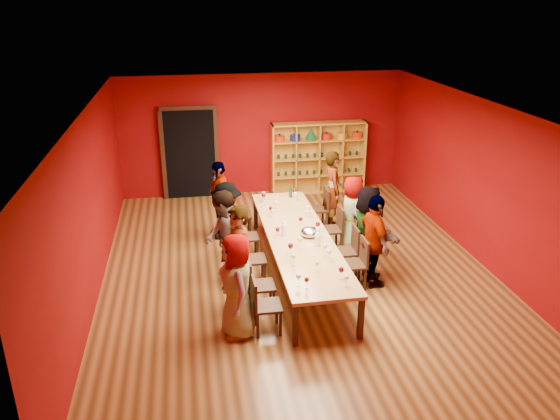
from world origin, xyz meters
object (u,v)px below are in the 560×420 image
Objects in this scene: person_right_1 at (374,242)px; wine_bottle at (291,193)px; person_left_4 at (220,199)px; person_right_3 at (352,213)px; chair_person_right_4 at (321,206)px; person_left_0 at (237,286)px; chair_person_left_4 at (237,212)px; person_right_2 at (368,230)px; shelving_unit at (318,154)px; person_left_2 at (224,239)px; chair_person_left_2 at (249,256)px; chair_person_right_1 at (358,261)px; chair_person_left_1 at (256,282)px; chair_person_right_2 at (349,248)px; person_left_1 at (238,261)px; chair_person_left_0 at (262,303)px; person_left_3 at (227,222)px; chair_person_right_3 at (335,226)px; chair_person_left_3 at (243,234)px; person_right_4 at (333,190)px; spittoon_bowl at (310,232)px.

person_right_1 reaches higher than wine_bottle.
person_left_4 is 1.08× the size of person_right_3.
person_left_4 reaches higher than chair_person_right_4.
person_left_0 is 1.82× the size of chair_person_left_4.
chair_person_left_4 is 2.99m from person_right_2.
shelving_unit reaches higher than person_left_2.
chair_person_left_2 is 0.57m from person_left_2.
wine_bottle is (-0.67, 2.61, 0.36)m from chair_person_right_1.
chair_person_left_2 is 0.59× the size of person_right_3.
wine_bottle is at bearing 42.56° from person_right_3.
chair_person_left_1 is at bearing 96.27° from person_right_1.
person_right_1 reaches higher than chair_person_right_2.
person_left_1 reaches higher than chair_person_left_4.
chair_person_left_0 is at bearing -90.00° from chair_person_left_4.
chair_person_left_0 is 1.66m from person_left_2.
person_left_3 is at bearing 52.86° from person_right_1.
chair_person_right_3 is at bearing -58.67° from wine_bottle.
chair_person_left_0 and chair_person_right_4 have the same top height.
person_left_0 is 1.82× the size of chair_person_left_3.
person_right_4 reaches higher than person_left_0.
person_right_1 is at bearing -92.47° from shelving_unit.
chair_person_right_3 is 1.21m from spittoon_bowl.
chair_person_right_3 is at bearing 132.05° from person_left_0.
chair_person_right_1 is (2.12, -1.44, -0.28)m from person_left_3.
chair_person_right_1 is 2.67× the size of spittoon_bowl.
person_left_1 reaches higher than chair_person_right_2.
chair_person_right_1 is (2.10, 0.46, -0.41)m from person_left_1.
person_left_1 reaches higher than chair_person_right_3.
chair_person_left_3 and chair_person_right_4 have the same top height.
chair_person_left_2 is 2.14m from person_left_4.
wine_bottle is (1.44, 1.17, 0.08)m from person_left_3.
person_left_3 is at bearing 120.02° from person_right_4.
chair_person_left_1 and chair_person_left_2 have the same top height.
chair_person_left_0 is at bearing 9.46° from person_left_1.
chair_person_right_2 is (1.82, -0.93, 0.00)m from chair_person_left_3.
chair_person_right_2 is 0.54× the size of person_right_2.
chair_person_left_4 is (0.00, 1.13, 0.00)m from chair_person_left_3.
chair_person_left_2 is 1.00× the size of chair_person_left_4.
person_left_3 is 2.33m from chair_person_right_2.
wine_bottle is (1.43, 3.07, -0.05)m from person_left_1.
wine_bottle is at bearing 69.53° from chair_person_left_1.
person_right_4 is at bearing 64.48° from spittoon_bowl.
wine_bottle is at bearing -116.12° from shelving_unit.
chair_person_left_1 is at bearing -110.47° from wine_bottle.
person_left_1 is 3.75m from chair_person_right_4.
chair_person_left_0 is at bearing -123.55° from spittoon_bowl.
person_left_0 is 1.82× the size of chair_person_right_4.
person_left_1 reaches higher than person_right_1.
person_left_1 reaches higher than person_right_4.
chair_person_right_2 is at bearing 80.52° from person_right_2.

